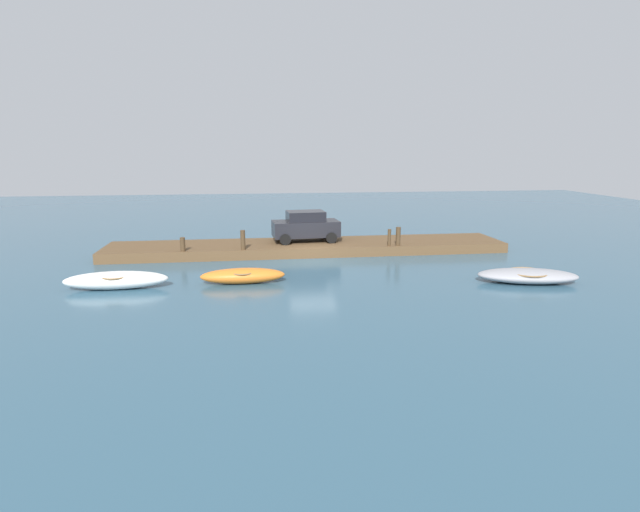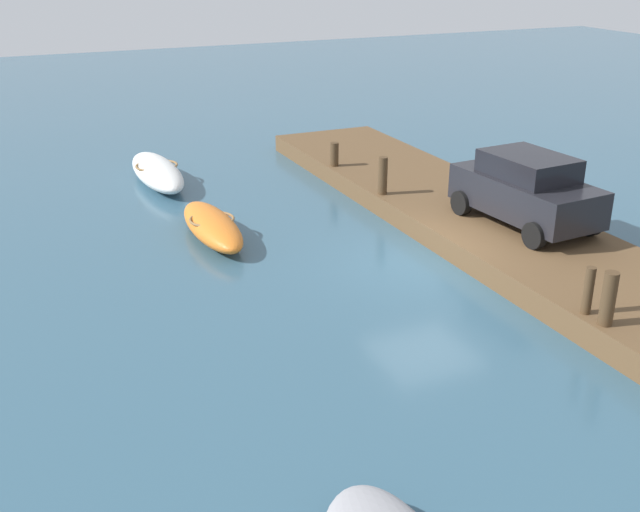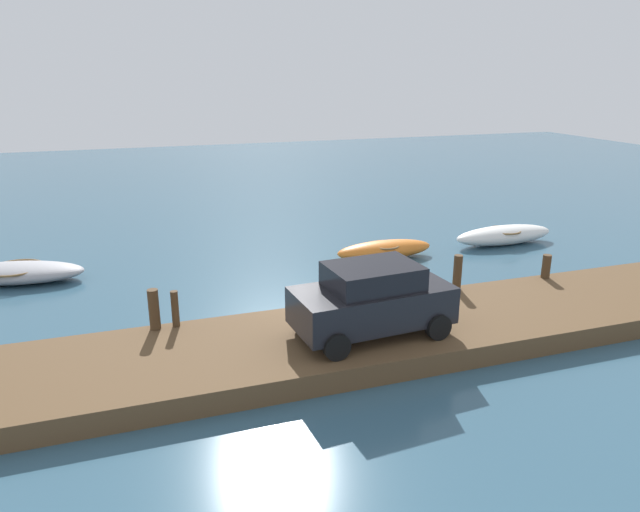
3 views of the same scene
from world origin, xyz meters
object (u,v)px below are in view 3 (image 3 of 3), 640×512
object	(u,v)px
motorboat_grey	(16,273)
mooring_post_east	(546,266)
mooring_post_mid_west	(175,309)
parked_car	(372,299)
rowboat_white	(504,235)
mooring_post_mid_east	(457,272)
mooring_post_west	(154,309)
rowboat_orange	(384,249)

from	to	relation	value
motorboat_grey	mooring_post_east	distance (m)	17.42
motorboat_grey	mooring_post_mid_west	world-z (taller)	mooring_post_mid_west
parked_car	motorboat_grey	bearing A→B (deg)	132.36
rowboat_white	mooring_post_mid_east	xyz separation A→B (m)	(-5.41, -5.20, 0.70)
motorboat_grey	parked_car	size ratio (longest dim) A/B	1.18
motorboat_grey	parked_car	bearing A→B (deg)	-30.35
motorboat_grey	mooring_post_west	bearing A→B (deg)	-45.10
motorboat_grey	mooring_post_east	size ratio (longest dim) A/B	6.30
parked_car	mooring_post_east	bearing A→B (deg)	12.24
mooring_post_west	mooring_post_east	bearing A→B (deg)	0.00
mooring_post_mid_west	mooring_post_mid_east	world-z (taller)	mooring_post_mid_east
mooring_post_mid_west	mooring_post_east	xyz separation A→B (m)	(11.42, 0.00, -0.10)
rowboat_orange	mooring_post_mid_east	world-z (taller)	mooring_post_mid_east
motorboat_grey	parked_car	world-z (taller)	parked_car
mooring_post_mid_west	parked_car	world-z (taller)	parked_car
rowboat_orange	mooring_post_east	bearing A→B (deg)	-57.31
rowboat_white	mooring_post_mid_west	world-z (taller)	mooring_post_mid_west
mooring_post_mid_west	mooring_post_west	bearing A→B (deg)	180.00
mooring_post_west	parked_car	distance (m)	5.47
mooring_post_mid_west	mooring_post_east	size ratio (longest dim) A/B	1.27
mooring_post_mid_east	mooring_post_west	bearing A→B (deg)	180.00
rowboat_white	parked_car	distance (m)	11.66
mooring_post_mid_west	parked_car	size ratio (longest dim) A/B	0.24
motorboat_grey	parked_car	xyz separation A→B (m)	(9.21, -8.70, 1.15)
parked_car	mooring_post_west	bearing A→B (deg)	153.83
rowboat_orange	mooring_post_west	world-z (taller)	mooring_post_west
rowboat_orange	mooring_post_mid_east	size ratio (longest dim) A/B	3.56
rowboat_white	mooring_post_east	size ratio (longest dim) A/B	5.89
motorboat_grey	mooring_post_mid_east	bearing A→B (deg)	-14.34
mooring_post_west	mooring_post_mid_east	xyz separation A→B (m)	(8.73, 0.00, 0.00)
rowboat_orange	motorboat_grey	world-z (taller)	rowboat_orange
motorboat_grey	parked_car	distance (m)	12.72
rowboat_orange	mooring_post_mid_east	xyz separation A→B (m)	(0.04, -5.01, 0.74)
rowboat_orange	parked_car	world-z (taller)	parked_car
mooring_post_west	mooring_post_mid_west	distance (m)	0.52
rowboat_orange	rowboat_white	bearing A→B (deg)	1.71
mooring_post_mid_west	mooring_post_mid_east	size ratio (longest dim) A/B	0.89
rowboat_white	mooring_post_mid_west	distance (m)	14.59
mooring_post_east	parked_car	distance (m)	7.19
mooring_post_mid_west	rowboat_white	bearing A→B (deg)	20.89
rowboat_white	rowboat_orange	world-z (taller)	rowboat_white
mooring_post_east	parked_car	size ratio (longest dim) A/B	0.19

